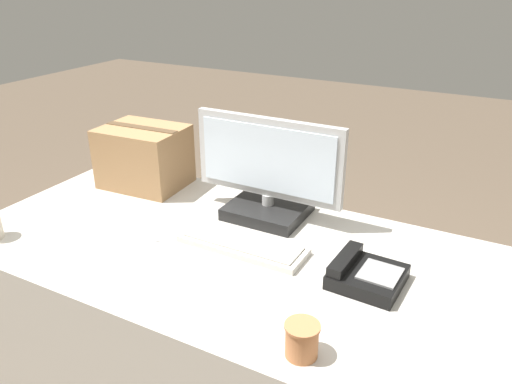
% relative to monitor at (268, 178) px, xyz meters
% --- Properties ---
extents(office_desk, '(1.80, 0.90, 0.74)m').
position_rel_monitor_xyz_m(office_desk, '(-0.03, -0.27, -0.53)').
color(office_desk, beige).
rests_on(office_desk, ground_plane).
extents(monitor, '(0.57, 0.25, 0.38)m').
position_rel_monitor_xyz_m(monitor, '(0.00, 0.00, 0.00)').
color(monitor, black).
rests_on(monitor, office_desk).
extents(keyboard, '(0.44, 0.15, 0.03)m').
position_rel_monitor_xyz_m(keyboard, '(0.04, -0.25, -0.14)').
color(keyboard, beige).
rests_on(keyboard, office_desk).
extents(desk_phone, '(0.21, 0.21, 0.07)m').
position_rel_monitor_xyz_m(desk_phone, '(0.45, -0.26, -0.13)').
color(desk_phone, black).
rests_on(desk_phone, office_desk).
extents(paper_cup_right, '(0.09, 0.09, 0.09)m').
position_rel_monitor_xyz_m(paper_cup_right, '(0.41, -0.62, -0.11)').
color(paper_cup_right, '#BC7547').
rests_on(paper_cup_right, office_desk).
extents(spoon, '(0.17, 0.05, 0.00)m').
position_rel_monitor_xyz_m(spoon, '(-0.29, -0.36, -0.15)').
color(spoon, silver).
rests_on(spoon, office_desk).
extents(cardboard_box, '(0.35, 0.28, 0.26)m').
position_rel_monitor_xyz_m(cardboard_box, '(-0.59, 0.02, -0.03)').
color(cardboard_box, '#9E754C').
rests_on(cardboard_box, office_desk).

